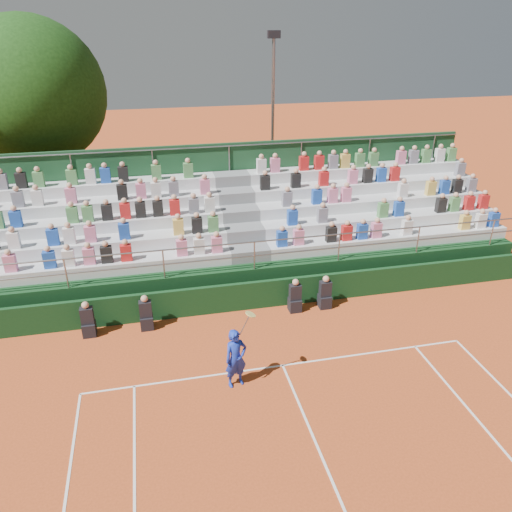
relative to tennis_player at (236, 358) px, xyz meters
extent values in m
plane|color=#C34E20|center=(1.42, 0.48, -0.85)|extent=(90.00, 90.00, 0.00)
cube|color=white|center=(1.42, 0.48, -0.85)|extent=(11.00, 0.06, 0.01)
cube|color=white|center=(1.42, -2.72, -0.85)|extent=(0.06, 6.40, 0.01)
cube|color=black|center=(1.42, 3.68, -0.35)|extent=(20.00, 0.15, 1.00)
cube|color=black|center=(-4.02, 3.23, -0.63)|extent=(0.40, 0.40, 0.44)
cube|color=black|center=(-4.02, 3.23, -0.15)|extent=(0.38, 0.25, 0.55)
sphere|color=tan|center=(-4.02, 3.23, 0.23)|extent=(0.22, 0.22, 0.22)
cube|color=black|center=(-2.27, 3.23, -0.63)|extent=(0.40, 0.40, 0.44)
cube|color=black|center=(-2.27, 3.23, -0.15)|extent=(0.38, 0.25, 0.55)
sphere|color=tan|center=(-2.27, 3.23, 0.23)|extent=(0.22, 0.22, 0.22)
cube|color=black|center=(2.58, 3.23, -0.63)|extent=(0.40, 0.40, 0.44)
cube|color=black|center=(2.58, 3.23, -0.15)|extent=(0.38, 0.25, 0.55)
sphere|color=tan|center=(2.58, 3.23, 0.23)|extent=(0.22, 0.22, 0.22)
cube|color=black|center=(3.63, 3.23, -0.63)|extent=(0.40, 0.40, 0.44)
cube|color=black|center=(3.63, 3.23, -0.15)|extent=(0.38, 0.25, 0.55)
sphere|color=tan|center=(3.63, 3.23, 0.23)|extent=(0.22, 0.22, 0.22)
cube|color=black|center=(1.42, 6.78, -0.25)|extent=(20.00, 5.20, 1.20)
cube|color=silver|center=(-3.93, 5.11, 0.56)|extent=(9.30, 0.85, 0.42)
cube|color=silver|center=(6.77, 5.11, 0.56)|extent=(9.30, 0.85, 0.42)
cube|color=slate|center=(1.42, 5.11, 0.56)|extent=(1.40, 0.85, 0.42)
cube|color=silver|center=(-3.93, 5.96, 0.98)|extent=(9.30, 0.85, 0.42)
cube|color=silver|center=(6.77, 5.96, 0.98)|extent=(9.30, 0.85, 0.42)
cube|color=slate|center=(1.42, 5.96, 0.98)|extent=(1.40, 0.85, 0.42)
cube|color=silver|center=(-3.93, 6.81, 1.40)|extent=(9.30, 0.85, 0.42)
cube|color=silver|center=(6.77, 6.81, 1.40)|extent=(9.30, 0.85, 0.42)
cube|color=slate|center=(1.42, 6.81, 1.40)|extent=(1.40, 0.85, 0.42)
cube|color=silver|center=(-3.93, 7.66, 1.82)|extent=(9.30, 0.85, 0.42)
cube|color=silver|center=(6.77, 7.66, 1.82)|extent=(9.30, 0.85, 0.42)
cube|color=slate|center=(1.42, 7.66, 1.82)|extent=(1.40, 0.85, 0.42)
cube|color=silver|center=(-3.93, 8.51, 2.24)|extent=(9.30, 0.85, 0.42)
cube|color=silver|center=(6.77, 8.51, 2.24)|extent=(9.30, 0.85, 0.42)
cube|color=slate|center=(1.42, 8.51, 2.24)|extent=(1.40, 0.85, 0.42)
cube|color=#1B4626|center=(1.42, 9.03, 1.35)|extent=(20.00, 0.12, 4.40)
cylinder|color=gray|center=(1.42, 4.23, 1.35)|extent=(20.00, 0.05, 0.05)
cylinder|color=gray|center=(1.42, 8.93, 3.45)|extent=(20.00, 0.05, 0.05)
cube|color=pink|center=(-6.31, 4.96, 1.05)|extent=(0.36, 0.24, 0.56)
cube|color=#1E4CB2|center=(-5.14, 4.96, 1.05)|extent=(0.36, 0.24, 0.56)
cube|color=silver|center=(-4.56, 4.96, 1.05)|extent=(0.36, 0.24, 0.56)
cube|color=pink|center=(-3.92, 4.96, 1.05)|extent=(0.36, 0.24, 0.56)
cube|color=black|center=(-3.37, 4.96, 1.05)|extent=(0.36, 0.24, 0.56)
cube|color=red|center=(-2.75, 4.96, 1.05)|extent=(0.36, 0.24, 0.56)
cube|color=pink|center=(-0.92, 4.96, 1.05)|extent=(0.36, 0.24, 0.56)
cube|color=silver|center=(-0.34, 4.96, 1.05)|extent=(0.36, 0.24, 0.56)
cube|color=pink|center=(0.27, 4.96, 1.05)|extent=(0.36, 0.24, 0.56)
cube|color=silver|center=(-6.29, 5.81, 1.47)|extent=(0.36, 0.24, 0.56)
cube|color=#1E4CB2|center=(-5.08, 5.81, 1.47)|extent=(0.36, 0.24, 0.56)
cube|color=silver|center=(-4.56, 5.81, 1.47)|extent=(0.36, 0.24, 0.56)
cube|color=pink|center=(-3.88, 5.81, 1.47)|extent=(0.36, 0.24, 0.56)
cube|color=#1E4CB2|center=(-2.77, 5.81, 1.47)|extent=(0.36, 0.24, 0.56)
cube|color=gold|center=(-0.94, 5.81, 1.47)|extent=(0.36, 0.24, 0.56)
cube|color=black|center=(-0.29, 5.81, 1.47)|extent=(0.36, 0.24, 0.56)
cube|color=#4C8C4C|center=(0.28, 5.81, 1.47)|extent=(0.36, 0.24, 0.56)
cube|color=#1E4CB2|center=(-6.31, 6.66, 1.89)|extent=(0.36, 0.24, 0.56)
cube|color=#4C8C4C|center=(-4.48, 6.66, 1.89)|extent=(0.36, 0.24, 0.56)
cube|color=#4C8C4C|center=(-3.98, 6.66, 1.89)|extent=(0.36, 0.24, 0.56)
cube|color=black|center=(-3.33, 6.66, 1.89)|extent=(0.36, 0.24, 0.56)
cube|color=red|center=(-2.71, 6.66, 1.89)|extent=(0.36, 0.24, 0.56)
cube|color=black|center=(-2.18, 6.66, 1.89)|extent=(0.36, 0.24, 0.56)
cube|color=black|center=(-1.57, 6.66, 1.89)|extent=(0.36, 0.24, 0.56)
cube|color=red|center=(-0.98, 6.66, 1.89)|extent=(0.36, 0.24, 0.56)
cube|color=slate|center=(-0.29, 6.66, 1.89)|extent=(0.36, 0.24, 0.56)
cube|color=silver|center=(0.28, 6.66, 1.89)|extent=(0.36, 0.24, 0.56)
cube|color=slate|center=(-6.32, 7.51, 2.31)|extent=(0.36, 0.24, 0.56)
cube|color=silver|center=(-5.69, 7.51, 2.31)|extent=(0.36, 0.24, 0.56)
cube|color=pink|center=(-4.56, 7.51, 2.31)|extent=(0.36, 0.24, 0.56)
cube|color=black|center=(-2.78, 7.51, 2.31)|extent=(0.36, 0.24, 0.56)
cube|color=pink|center=(-2.11, 7.51, 2.31)|extent=(0.36, 0.24, 0.56)
cube|color=silver|center=(-1.57, 7.51, 2.31)|extent=(0.36, 0.24, 0.56)
cube|color=slate|center=(-0.92, 7.51, 2.31)|extent=(0.36, 0.24, 0.56)
cube|color=pink|center=(0.24, 7.51, 2.31)|extent=(0.36, 0.24, 0.56)
cube|color=slate|center=(-6.94, 8.36, 2.73)|extent=(0.36, 0.24, 0.56)
cube|color=black|center=(-6.29, 8.36, 2.73)|extent=(0.36, 0.24, 0.56)
cube|color=#4C8C4C|center=(-5.70, 8.36, 2.73)|extent=(0.36, 0.24, 0.56)
cube|color=#4C8C4C|center=(-4.55, 8.36, 2.73)|extent=(0.36, 0.24, 0.56)
cube|color=silver|center=(-3.89, 8.36, 2.73)|extent=(0.36, 0.24, 0.56)
cube|color=#1E4CB2|center=(-3.36, 8.36, 2.73)|extent=(0.36, 0.24, 0.56)
cube|color=black|center=(-2.71, 8.36, 2.73)|extent=(0.36, 0.24, 0.56)
cube|color=#4C8C4C|center=(-1.49, 8.36, 2.73)|extent=(0.36, 0.24, 0.56)
cube|color=#4C8C4C|center=(-0.28, 8.36, 2.73)|extent=(0.36, 0.24, 0.56)
cube|color=#1E4CB2|center=(2.57, 4.96, 1.05)|extent=(0.36, 0.24, 0.56)
cube|color=pink|center=(3.18, 4.96, 1.05)|extent=(0.36, 0.24, 0.56)
cube|color=black|center=(4.39, 4.96, 1.05)|extent=(0.36, 0.24, 0.56)
cube|color=red|center=(4.98, 4.96, 1.05)|extent=(0.36, 0.24, 0.56)
cube|color=#1E4CB2|center=(5.58, 4.96, 1.05)|extent=(0.36, 0.24, 0.56)
cube|color=pink|center=(6.13, 4.96, 1.05)|extent=(0.36, 0.24, 0.56)
cube|color=silver|center=(7.34, 4.96, 1.05)|extent=(0.36, 0.24, 0.56)
cube|color=gold|center=(9.73, 4.96, 1.05)|extent=(0.36, 0.24, 0.56)
cube|color=silver|center=(10.41, 4.96, 1.05)|extent=(0.36, 0.24, 0.56)
cube|color=#1E4CB2|center=(10.97, 4.96, 1.05)|extent=(0.36, 0.24, 0.56)
cube|color=#1E4CB2|center=(3.18, 5.81, 1.47)|extent=(0.36, 0.24, 0.56)
cube|color=slate|center=(4.33, 5.81, 1.47)|extent=(0.36, 0.24, 0.56)
cube|color=#4C8C4C|center=(6.74, 5.81, 1.47)|extent=(0.36, 0.24, 0.56)
cube|color=#1E4CB2|center=(7.39, 5.81, 1.47)|extent=(0.36, 0.24, 0.56)
cube|color=black|center=(9.17, 5.81, 1.47)|extent=(0.36, 0.24, 0.56)
cube|color=#4C8C4C|center=(9.74, 5.81, 1.47)|extent=(0.36, 0.24, 0.56)
cube|color=red|center=(10.39, 5.81, 1.47)|extent=(0.36, 0.24, 0.56)
cube|color=red|center=(11.02, 5.81, 1.47)|extent=(0.36, 0.24, 0.56)
cube|color=slate|center=(3.21, 6.66, 1.89)|extent=(0.36, 0.24, 0.56)
cube|color=#1E4CB2|center=(4.38, 6.66, 1.89)|extent=(0.36, 0.24, 0.56)
cube|color=pink|center=(5.02, 6.66, 1.89)|extent=(0.36, 0.24, 0.56)
cube|color=pink|center=(5.57, 6.66, 1.89)|extent=(0.36, 0.24, 0.56)
cube|color=silver|center=(7.94, 6.66, 1.89)|extent=(0.36, 0.24, 0.56)
cube|color=gold|center=(9.15, 6.66, 1.89)|extent=(0.36, 0.24, 0.56)
cube|color=#1E4CB2|center=(9.76, 6.66, 1.89)|extent=(0.36, 0.24, 0.56)
cube|color=black|center=(10.32, 6.66, 1.89)|extent=(0.36, 0.24, 0.56)
cube|color=slate|center=(10.97, 6.66, 1.89)|extent=(0.36, 0.24, 0.56)
cube|color=black|center=(2.56, 7.51, 2.31)|extent=(0.36, 0.24, 0.56)
cube|color=black|center=(3.79, 7.51, 2.31)|extent=(0.36, 0.24, 0.56)
cube|color=red|center=(4.93, 7.51, 2.31)|extent=(0.36, 0.24, 0.56)
cube|color=pink|center=(6.15, 7.51, 2.31)|extent=(0.36, 0.24, 0.56)
cube|color=black|center=(6.79, 7.51, 2.31)|extent=(0.36, 0.24, 0.56)
cube|color=#1E4CB2|center=(7.38, 7.51, 2.31)|extent=(0.36, 0.24, 0.56)
cube|color=red|center=(7.96, 7.51, 2.31)|extent=(0.36, 0.24, 0.56)
cube|color=slate|center=(10.92, 7.51, 2.31)|extent=(0.36, 0.24, 0.56)
cube|color=silver|center=(2.61, 8.36, 2.73)|extent=(0.36, 0.24, 0.56)
cube|color=pink|center=(3.17, 8.36, 2.73)|extent=(0.36, 0.24, 0.56)
cube|color=red|center=(4.36, 8.36, 2.73)|extent=(0.36, 0.24, 0.56)
cube|color=red|center=(5.01, 8.36, 2.73)|extent=(0.36, 0.24, 0.56)
cube|color=slate|center=(5.61, 8.36, 2.73)|extent=(0.36, 0.24, 0.56)
cube|color=gold|center=(6.13, 8.36, 2.73)|extent=(0.36, 0.24, 0.56)
cube|color=#4C8C4C|center=(6.77, 8.36, 2.73)|extent=(0.36, 0.24, 0.56)
cube|color=#4C8C4C|center=(7.38, 8.36, 2.73)|extent=(0.36, 0.24, 0.56)
cube|color=pink|center=(8.62, 8.36, 2.73)|extent=(0.36, 0.24, 0.56)
cube|color=slate|center=(9.19, 8.36, 2.73)|extent=(0.36, 0.24, 0.56)
cube|color=#4C8C4C|center=(9.77, 8.36, 2.73)|extent=(0.36, 0.24, 0.56)
cube|color=silver|center=(10.41, 8.36, 2.73)|extent=(0.36, 0.24, 0.56)
cube|color=#4C8C4C|center=(10.96, 8.36, 2.73)|extent=(0.36, 0.24, 0.56)
imported|color=#1731B1|center=(0.00, 0.00, -0.01)|extent=(0.71, 0.56, 1.69)
cylinder|color=gray|center=(0.25, 0.00, 1.00)|extent=(0.26, 0.03, 0.51)
cylinder|color=#E5D866|center=(0.40, 0.00, 1.30)|extent=(0.26, 0.28, 0.14)
cylinder|color=#3A2415|center=(-6.35, 13.20, 0.89)|extent=(0.50, 0.50, 3.48)
sphere|color=#13360E|center=(-6.35, 13.20, 5.13)|extent=(6.26, 6.26, 6.26)
cylinder|color=gray|center=(4.48, 13.98, 3.14)|extent=(0.16, 0.16, 7.99)
cube|color=black|center=(4.48, 13.98, 7.31)|extent=(0.60, 0.25, 0.35)
camera|label=1|loc=(-1.78, -10.45, 8.08)|focal=35.00mm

